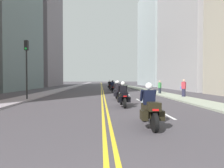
# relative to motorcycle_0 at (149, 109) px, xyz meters

# --- Properties ---
(ground_plane) EXTENTS (264.00, 264.00, 0.00)m
(ground_plane) POSITION_rel_motorcycle_0_xyz_m (-1.52, 42.27, -0.65)
(ground_plane) COLOR #423E44
(sidewalk_left) EXTENTS (2.16, 144.00, 0.12)m
(sidewalk_left) POSITION_rel_motorcycle_0_xyz_m (-8.48, 42.27, -0.59)
(sidewalk_left) COLOR gray
(sidewalk_left) RESTS_ON ground
(sidewalk_right) EXTENTS (2.16, 144.00, 0.12)m
(sidewalk_right) POSITION_rel_motorcycle_0_xyz_m (5.44, 42.27, -0.59)
(sidewalk_right) COLOR #969F8C
(sidewalk_right) RESTS_ON ground
(centreline_yellow_inner) EXTENTS (0.12, 132.00, 0.01)m
(centreline_yellow_inner) POSITION_rel_motorcycle_0_xyz_m (-1.64, 42.27, -0.64)
(centreline_yellow_inner) COLOR yellow
(centreline_yellow_inner) RESTS_ON ground
(centreline_yellow_outer) EXTENTS (0.12, 132.00, 0.01)m
(centreline_yellow_outer) POSITION_rel_motorcycle_0_xyz_m (-1.40, 42.27, -0.64)
(centreline_yellow_outer) COLOR yellow
(centreline_yellow_outer) RESTS_ON ground
(lane_dashes_white) EXTENTS (0.14, 56.40, 0.01)m
(lane_dashes_white) POSITION_rel_motorcycle_0_xyz_m (1.42, 23.27, -0.64)
(lane_dashes_white) COLOR silver
(lane_dashes_white) RESTS_ON ground
(building_left_1) EXTENTS (6.97, 16.00, 27.69)m
(building_left_1) POSITION_rel_motorcycle_0_xyz_m (-17.38, 24.83, 13.19)
(building_left_1) COLOR slate
(building_left_1) RESTS_ON ground
(building_right_1) EXTENTS (8.17, 16.79, 23.00)m
(building_right_1) POSITION_rel_motorcycle_0_xyz_m (14.95, 24.85, 10.85)
(building_right_1) COLOR #A8A5A6
(building_right_1) RESTS_ON ground
(building_left_2) EXTENTS (9.40, 17.07, 30.57)m
(building_left_2) POSITION_rel_motorcycle_0_xyz_m (-18.60, 44.31, 14.64)
(building_left_2) COLOR slate
(building_left_2) RESTS_ON ground
(building_right_2) EXTENTS (6.25, 20.17, 27.77)m
(building_right_2) POSITION_rel_motorcycle_0_xyz_m (13.99, 44.78, 13.24)
(building_right_2) COLOR #A9B6B7
(building_right_2) RESTS_ON ground
(motorcycle_0) EXTENTS (0.77, 2.18, 1.59)m
(motorcycle_0) POSITION_rel_motorcycle_0_xyz_m (0.00, 0.00, 0.00)
(motorcycle_0) COLOR black
(motorcycle_0) RESTS_ON ground
(motorcycle_1) EXTENTS (0.77, 2.15, 1.59)m
(motorcycle_1) POSITION_rel_motorcycle_0_xyz_m (-0.34, 4.86, -0.00)
(motorcycle_1) COLOR black
(motorcycle_1) RESTS_ON ground
(motorcycle_2) EXTENTS (0.78, 2.18, 1.64)m
(motorcycle_2) POSITION_rel_motorcycle_0_xyz_m (-0.30, 8.87, 0.01)
(motorcycle_2) COLOR black
(motorcycle_2) RESTS_ON ground
(motorcycle_3) EXTENTS (0.78, 2.21, 1.58)m
(motorcycle_3) POSITION_rel_motorcycle_0_xyz_m (-0.07, 12.78, -0.01)
(motorcycle_3) COLOR black
(motorcycle_3) RESTS_ON ground
(motorcycle_4) EXTENTS (0.78, 2.21, 1.64)m
(motorcycle_4) POSITION_rel_motorcycle_0_xyz_m (-0.15, 17.47, 0.02)
(motorcycle_4) COLOR black
(motorcycle_4) RESTS_ON ground
(motorcycle_5) EXTENTS (0.78, 2.29, 1.60)m
(motorcycle_5) POSITION_rel_motorcycle_0_xyz_m (0.05, 21.92, 0.00)
(motorcycle_5) COLOR black
(motorcycle_5) RESTS_ON ground
(motorcycle_6) EXTENTS (0.78, 2.20, 1.66)m
(motorcycle_6) POSITION_rel_motorcycle_0_xyz_m (-0.16, 25.53, 0.01)
(motorcycle_6) COLOR black
(motorcycle_6) RESTS_ON ground
(traffic_light_near) EXTENTS (0.28, 0.38, 4.90)m
(traffic_light_near) POSITION_rel_motorcycle_0_xyz_m (-7.80, 8.79, 2.71)
(traffic_light_near) COLOR black
(traffic_light_near) RESTS_ON ground
(pedestrian_1) EXTENTS (0.43, 0.47, 1.74)m
(pedestrian_1) POSITION_rel_motorcycle_0_xyz_m (6.07, 10.14, 0.25)
(pedestrian_1) COLOR #232237
(pedestrian_1) RESTS_ON ground
(pedestrian_2) EXTENTS (0.42, 0.39, 1.61)m
(pedestrian_2) POSITION_rel_motorcycle_0_xyz_m (5.13, 14.19, 0.18)
(pedestrian_2) COLOR #252B36
(pedestrian_2) RESTS_ON ground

